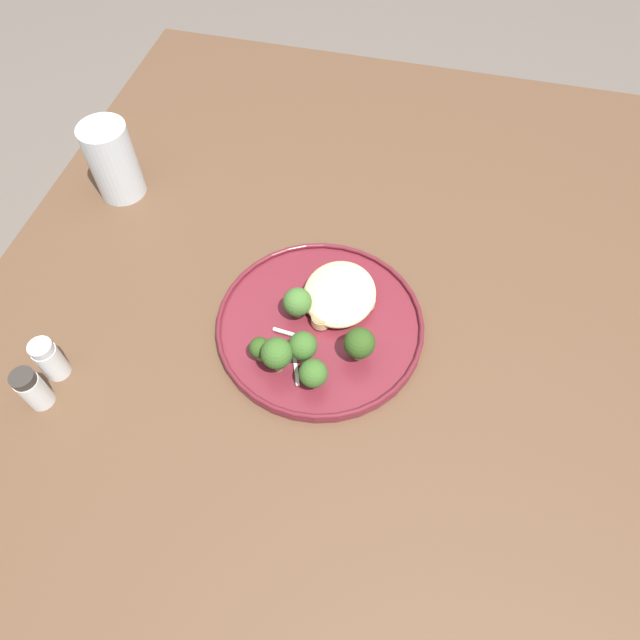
{
  "coord_description": "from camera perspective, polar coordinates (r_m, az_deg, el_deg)",
  "views": [
    {
      "loc": [
        0.39,
        0.11,
        1.42
      ],
      "look_at": [
        -0.03,
        0.01,
        0.76
      ],
      "focal_mm": 32.01,
      "sensor_mm": 36.0,
      "label": 1
    }
  ],
  "objects": [
    {
      "name": "seared_scallop_right_edge",
      "position": [
        0.8,
        -0.66,
        1.72
      ],
      "size": [
        0.03,
        0.03,
        0.02
      ],
      "color": "#E5C689",
      "rests_on": "dinner_plate"
    },
    {
      "name": "broccoli_floret_center_pile",
      "position": [
        0.73,
        -4.34,
        -3.37
      ],
      "size": [
        0.04,
        0.04,
        0.06
      ],
      "color": "#7A994C",
      "rests_on": "dinner_plate"
    },
    {
      "name": "seared_scallop_tiny_bay",
      "position": [
        0.81,
        2.74,
        1.97
      ],
      "size": [
        0.03,
        0.03,
        0.01
      ],
      "color": "#E5C689",
      "rests_on": "dinner_plate"
    },
    {
      "name": "seared_scallop_front_small",
      "position": [
        0.82,
        2.34,
        3.11
      ],
      "size": [
        0.02,
        0.02,
        0.02
      ],
      "color": "#DBB77A",
      "rests_on": "dinner_plate"
    },
    {
      "name": "pepper_shaker",
      "position": [
        0.81,
        -26.81,
        -6.17
      ],
      "size": [
        0.03,
        0.03,
        0.07
      ],
      "color": "white",
      "rests_on": "wooden_dining_table"
    },
    {
      "name": "broccoli_floret_left_leaning",
      "position": [
        0.72,
        -0.68,
        -5.37
      ],
      "size": [
        0.04,
        0.04,
        0.05
      ],
      "color": "#7A994C",
      "rests_on": "dinner_plate"
    },
    {
      "name": "noodle_bed",
      "position": [
        0.81,
        1.98,
        2.66
      ],
      "size": [
        0.12,
        0.1,
        0.03
      ],
      "color": "beige",
      "rests_on": "dinner_plate"
    },
    {
      "name": "water_glass",
      "position": [
        1.0,
        -19.84,
        14.34
      ],
      "size": [
        0.07,
        0.07,
        0.13
      ],
      "color": "silver",
      "rests_on": "wooden_dining_table"
    },
    {
      "name": "dinner_plate",
      "position": [
        0.8,
        0.0,
        -0.46
      ],
      "size": [
        0.29,
        0.29,
        0.02
      ],
      "color": "maroon",
      "rests_on": "wooden_dining_table"
    },
    {
      "name": "salt_shaker",
      "position": [
        0.82,
        -25.41,
        -3.57
      ],
      "size": [
        0.03,
        0.03,
        0.07
      ],
      "color": "white",
      "rests_on": "wooden_dining_table"
    },
    {
      "name": "broccoli_floret_rear_charred",
      "position": [
        0.78,
        -2.27,
        1.78
      ],
      "size": [
        0.04,
        0.04,
        0.05
      ],
      "color": "#7A994C",
      "rests_on": "dinner_plate"
    },
    {
      "name": "broccoli_floret_tall_stalk",
      "position": [
        0.75,
        -6.05,
        -2.84
      ],
      "size": [
        0.03,
        0.03,
        0.04
      ],
      "color": "#7A994C",
      "rests_on": "dinner_plate"
    },
    {
      "name": "seared_scallop_large_seared",
      "position": [
        0.81,
        4.71,
        1.82
      ],
      "size": [
        0.02,
        0.02,
        0.01
      ],
      "color": "#E5C689",
      "rests_on": "dinner_plate"
    },
    {
      "name": "ground",
      "position": [
        1.47,
        -0.61,
        -17.61
      ],
      "size": [
        6.0,
        6.0,
        0.0
      ],
      "primitive_type": "plane",
      "color": "#665B51"
    },
    {
      "name": "onion_sliver_short_strip",
      "position": [
        0.75,
        -2.4,
        -5.07
      ],
      "size": [
        0.04,
        0.02,
        0.0
      ],
      "primitive_type": "cube",
      "rotation": [
        0.0,
        0.0,
        3.5
      ],
      "color": "silver",
      "rests_on": "dinner_plate"
    },
    {
      "name": "broccoli_floret_split_head",
      "position": [
        0.74,
        3.96,
        -2.35
      ],
      "size": [
        0.04,
        0.04,
        0.06
      ],
      "color": "#89A356",
      "rests_on": "dinner_plate"
    },
    {
      "name": "wooden_dining_table",
      "position": [
        0.86,
        -1.01,
        -5.43
      ],
      "size": [
        1.4,
        1.0,
        0.74
      ],
      "color": "brown",
      "rests_on": "ground"
    },
    {
      "name": "broccoli_floret_front_edge",
      "position": [
        0.73,
        -1.58,
        -2.66
      ],
      "size": [
        0.04,
        0.04,
        0.06
      ],
      "color": "#7A994C",
      "rests_on": "dinner_plate"
    },
    {
      "name": "onion_sliver_long_sliver",
      "position": [
        0.78,
        -2.97,
        -1.41
      ],
      "size": [
        0.01,
        0.05,
        0.0
      ],
      "primitive_type": "cube",
      "rotation": [
        0.0,
        0.0,
        4.62
      ],
      "color": "silver",
      "rests_on": "dinner_plate"
    },
    {
      "name": "seared_scallop_left_edge",
      "position": [
        0.79,
        0.09,
        0.07
      ],
      "size": [
        0.03,
        0.03,
        0.02
      ],
      "color": "#DBB77A",
      "rests_on": "dinner_plate"
    }
  ]
}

